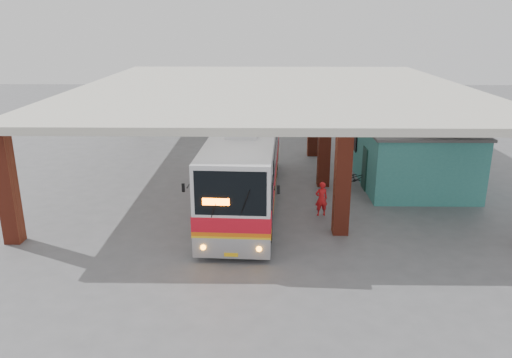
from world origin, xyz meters
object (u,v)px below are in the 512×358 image
object	(u,v)px
motorcycle	(358,178)
red_chair	(346,149)
coach_bus	(246,162)
pedestrian	(321,199)

from	to	relation	value
motorcycle	red_chair	distance (m)	6.24
coach_bus	motorcycle	bearing A→B (deg)	22.92
red_chair	coach_bus	bearing A→B (deg)	-125.55
red_chair	pedestrian	bearing A→B (deg)	-104.66
motorcycle	pedestrian	bearing A→B (deg)	138.64
pedestrian	red_chair	world-z (taller)	pedestrian
motorcycle	red_chair	world-z (taller)	motorcycle
coach_bus	pedestrian	xyz separation A→B (m)	(3.28, -1.77, -1.12)
coach_bus	red_chair	world-z (taller)	coach_bus
pedestrian	motorcycle	bearing A→B (deg)	-133.21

